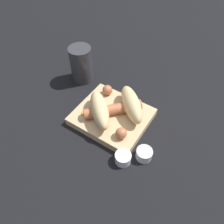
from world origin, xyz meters
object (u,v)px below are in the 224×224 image
(sausage, at_px, (114,110))
(drink_glass, at_px, (81,64))
(condiment_cup_far, at_px, (144,154))
(food_tray, at_px, (112,117))
(bread_roll, at_px, (116,107))
(condiment_cup_near, at_px, (123,158))

(sausage, height_order, drink_glass, drink_glass)
(condiment_cup_far, height_order, drink_glass, drink_glass)
(food_tray, bearing_deg, bread_roll, 44.90)
(food_tray, height_order, condiment_cup_far, condiment_cup_far)
(sausage, bearing_deg, condiment_cup_near, -47.59)
(sausage, bearing_deg, drink_glass, 153.57)
(sausage, bearing_deg, bread_roll, 23.06)
(condiment_cup_near, xyz_separation_m, condiment_cup_far, (0.04, 0.04, 0.00))
(sausage, xyz_separation_m, condiment_cup_near, (0.10, -0.11, -0.03))
(bread_roll, height_order, drink_glass, drink_glass)
(sausage, xyz_separation_m, drink_glass, (-0.20, 0.10, 0.02))
(bread_roll, height_order, condiment_cup_far, bread_roll)
(sausage, relative_size, drink_glass, 1.24)
(sausage, xyz_separation_m, condiment_cup_far, (0.15, -0.07, -0.03))
(condiment_cup_near, height_order, condiment_cup_far, same)
(bread_roll, relative_size, sausage, 1.30)
(bread_roll, relative_size, condiment_cup_far, 4.68)
(sausage, bearing_deg, condiment_cup_far, -25.87)
(sausage, distance_m, drink_glass, 0.23)
(food_tray, bearing_deg, drink_glass, 151.99)
(bread_roll, height_order, sausage, bread_roll)
(bread_roll, distance_m, sausage, 0.02)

